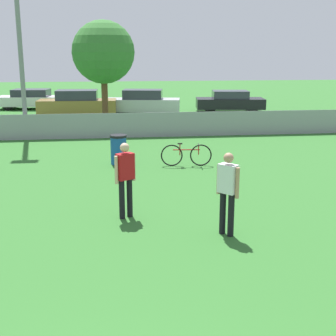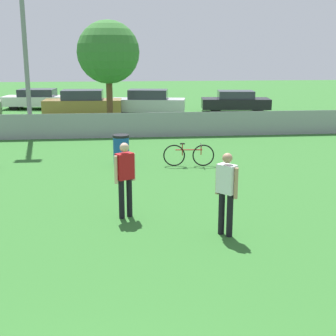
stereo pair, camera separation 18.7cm
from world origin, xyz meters
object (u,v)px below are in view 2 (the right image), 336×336
Objects in this scene: parked_car_dark at (235,101)px; bicycle_sideline at (189,155)px; player_receiver_white at (226,189)px; light_pole at (22,2)px; tree_near_pole at (108,52)px; parked_car_silver at (148,102)px; parked_car_white at (38,99)px; player_defender_red at (125,175)px; trash_bin at (121,149)px; parked_car_tan at (83,103)px.

bicycle_sideline is at bearing -103.00° from parked_car_dark.
light_pole is at bearing 165.80° from player_receiver_white.
bicycle_sideline is (2.70, -9.30, -3.30)m from tree_near_pole.
light_pole reaches higher than parked_car_dark.
light_pole reaches higher than parked_car_silver.
parked_car_white is at bearing 164.68° from parked_car_silver.
player_defender_red is 20.21m from parked_car_dark.
parked_car_dark reaches higher than trash_bin.
parked_car_white is 1.04× the size of parked_car_dark.
tree_near_pole reaches higher than parked_car_tan.
light_pole reaches higher than trash_bin.
parked_car_white is (-5.39, 16.67, 0.16)m from trash_bin.
parked_car_dark is at bearing 125.05° from player_receiver_white.
trash_bin is at bearing 59.19° from player_defender_red.
parked_car_tan is at bearing 76.10° from light_pole.
parked_car_white is 0.98× the size of parked_car_silver.
trash_bin is at bearing -78.30° from parked_car_tan.
trash_bin is at bearing -87.84° from parked_car_silver.
parked_car_tan is 9.51m from parked_car_dark.
parked_car_white is (-1.43, 11.00, -5.07)m from light_pole.
player_receiver_white is 20.84m from parked_car_dark.
parked_car_dark is (5.12, 14.08, 0.29)m from bicycle_sideline.
tree_near_pole is 3.03× the size of player_receiver_white.
player_defender_red is (0.52, -14.07, -2.68)m from tree_near_pole.
player_defender_red is 0.39× the size of parked_car_dark.
parked_car_dark is at bearing 5.48° from parked_car_tan.
player_receiver_white is 1.74× the size of trash_bin.
light_pole is 5.70× the size of player_receiver_white.
bicycle_sideline is 0.38× the size of parked_car_dark.
player_receiver_white is 6.98m from trash_bin.
parked_car_dark reaches higher than bicycle_sideline.
parked_car_dark is at bearing 34.75° from light_pole.
parked_car_white is at bearing 173.01° from parked_car_dark.
bicycle_sideline is 14.24m from parked_car_tan.
light_pole is 8.67m from trash_bin.
bicycle_sideline is 0.36× the size of parked_car_silver.
tree_near_pole reaches higher than player_defender_red.
bicycle_sideline is 13.88m from parked_car_silver.
trash_bin is at bearing -86.84° from tree_near_pole.
tree_near_pole reaches higher than bicycle_sideline.
trash_bin is (3.96, -5.67, -5.23)m from light_pole.
tree_near_pole reaches higher than parked_car_silver.
bicycle_sideline is 0.37× the size of parked_car_white.
tree_near_pole is at bearing -52.26° from parked_car_white.
light_pole is 10.29m from bicycle_sideline.
player_defender_red is 18.45m from parked_car_tan.
player_receiver_white reaches higher than parked_car_white.
light_pole is at bearing -117.18° from parked_car_silver.
parked_car_tan is 3.96m from parked_car_silver.
parked_car_dark is at bearing 61.49° from trash_bin.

